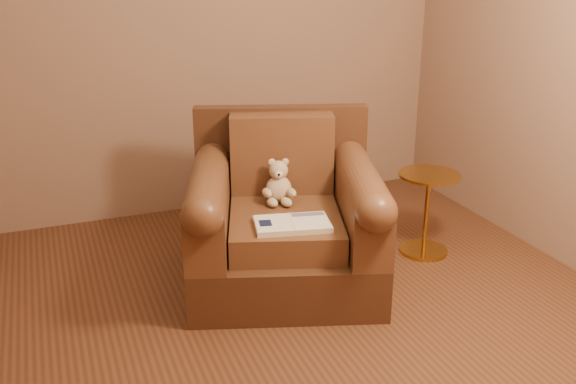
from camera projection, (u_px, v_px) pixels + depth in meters
name	position (u px, v px, depth m)	size (l,w,h in m)	color
floor	(267.00, 362.00, 2.93)	(4.00, 4.00, 0.00)	brown
armchair	(284.00, 221.00, 3.58)	(1.27, 1.24, 0.92)	#452817
teddy_bear	(279.00, 186.00, 3.59)	(0.18, 0.21, 0.25)	#C7AC8B
guidebook	(292.00, 224.00, 3.28)	(0.42, 0.31, 0.03)	beige
side_table	(427.00, 211.00, 3.92)	(0.37, 0.37, 0.52)	#BC8C33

